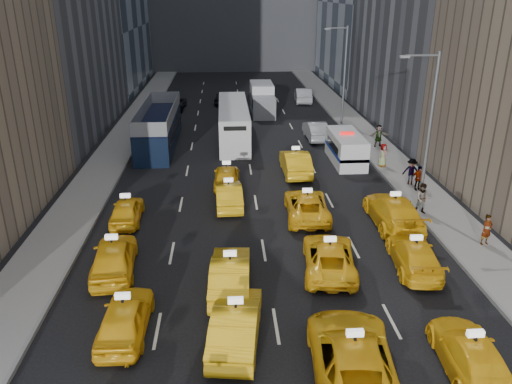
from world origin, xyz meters
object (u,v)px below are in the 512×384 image
Objects in this scene: double_decker at (159,126)px; city_bus at (233,122)px; box_truck at (262,99)px; nypd_van at (346,149)px; pedestrian_0 at (487,230)px.

double_decker is 0.98× the size of city_bus.
city_bus is 10.07m from box_truck.
box_truck reaches higher than nypd_van.
city_bus is 1.73× the size of box_truck.
box_truck reaches higher than pedestrian_0.
city_bus is (-8.16, 6.73, 0.43)m from nypd_van.
nypd_van is 17.03m from box_truck.
city_bus is at bearing 15.72° from double_decker.
double_decker is at bearing 167.08° from nypd_van.
nypd_van is at bearing -34.37° from city_bus.
city_bus is (6.09, 1.56, -0.18)m from double_decker.
double_decker reaches higher than box_truck.
box_truck is at bearing 91.88° from pedestrian_0.
box_truck is (9.29, 11.12, -0.18)m from double_decker.
city_bus reaches higher than pedestrian_0.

